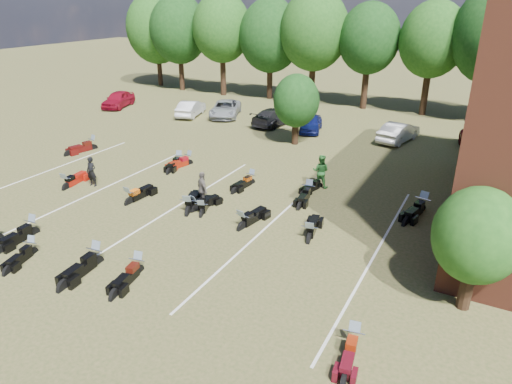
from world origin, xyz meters
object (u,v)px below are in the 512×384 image
Objects in this scene: car_4 at (311,123)px; person_green at (321,171)px; person_grey at (203,189)px; motorcycle_14 at (93,149)px; car_0 at (118,99)px; person_black at (91,172)px; motorcycle_3 at (33,254)px; motorcycle_7 at (67,189)px.

car_4 is 1.99× the size of person_green.
motorcycle_14 is at bearing 16.37° from person_grey.
car_0 reaches higher than car_4.
person_green reaches higher than person_black.
person_green is (11.23, 5.75, 0.10)m from person_black.
car_0 is 2.63× the size of person_black.
car_0 is at bearing -29.62° from person_green.
person_grey is 12.74m from motorcycle_14.
person_grey reaches higher than car_4.
person_black is (12.79, -15.50, 0.09)m from car_0.
person_grey is at bearing 48.11° from motorcycle_3.
person_green is at bearing -39.37° from car_0.
person_green is 13.97m from motorcycle_7.
motorcycle_3 is at bearing -68.27° from person_black.
motorcycle_7 is (-4.36, 5.53, 0.00)m from motorcycle_3.
car_4 is 1.87× the size of motorcycle_3.
car_4 reaches higher than motorcycle_7.
person_grey is 8.14m from motorcycle_7.
person_grey is 8.05m from motorcycle_3.
person_black is 0.91× the size of person_grey.
motorcycle_7 is at bearing 47.19° from person_grey.
person_black reaches higher than motorcycle_7.
car_0 is 25.93m from person_green.
motorcycle_14 is (-11.61, -11.34, -0.63)m from car_4.
person_green is at bearing -160.67° from motorcycle_7.
motorcycle_14 is at bearing -4.20° from person_green.
person_black is 0.84× the size of motorcycle_3.
person_green is 14.60m from motorcycle_3.
car_0 is at bearing 138.87° from motorcycle_14.
person_black reaches higher than motorcycle_3.
person_green is at bearing 16.29° from motorcycle_14.
car_0 is 20.10m from person_black.
motorcycle_3 is (3.39, -6.54, -0.83)m from person_black.
car_4 is at bearing 66.61° from motorcycle_3.
person_grey reaches higher than motorcycle_14.
person_black is at bearing -67.74° from car_0.
motorcycle_14 reaches higher than motorcycle_7.
car_0 reaches higher than motorcycle_14.
person_green is at bearing -94.27° from person_grey.
motorcycle_14 is at bearing 130.78° from person_black.
motorcycle_3 is 14.14m from motorcycle_14.
motorcycle_7 is at bearing -139.65° from person_black.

